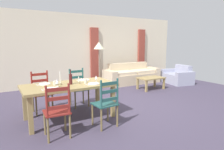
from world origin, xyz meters
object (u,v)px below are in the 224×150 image
wine_glass_near_left (57,82)px  dining_chair_near_right (106,103)px  dining_chair_far_left (42,92)px  dining_chair_far_right (78,87)px  wine_bottle (71,79)px  standing_lamp (99,48)px  armchair_upholstered (178,77)px  coffee_cup_primary (85,81)px  dining_chair_near_left (57,111)px  coffee_cup_secondary (55,83)px  wine_glass_near_right (96,78)px  dining_table (69,88)px  couch (131,76)px  coffee_table (151,79)px

wine_glass_near_left → dining_chair_near_right: bearing=-41.4°
dining_chair_far_left → dining_chair_far_right: size_ratio=1.00×
wine_bottle → standing_lamp: size_ratio=0.19×
armchair_upholstered → coffee_cup_primary: bearing=-162.4°
dining_chair_near_left → dining_chair_near_right: 0.93m
dining_chair_far_left → coffee_cup_secondary: size_ratio=10.67×
wine_glass_near_right → coffee_cup_primary: bearing=169.4°
dining_chair_near_right → dining_chair_near_left: bearing=178.3°
dining_table → couch: (3.36, 2.37, -0.37)m
wine_glass_near_left → standing_lamp: standing_lamp is taller
couch → standing_lamp: (-1.35, 0.18, 1.12)m
dining_table → standing_lamp: 3.34m
dining_chair_far_right → coffee_cup_primary: (-0.14, -0.81, 0.32)m
dining_table → coffee_cup_secondary: 0.32m
dining_chair_far_right → coffee_table: bearing=8.6°
dining_chair_near_right → couch: dining_chair_near_right is taller
dining_chair_near_left → wine_glass_near_right: size_ratio=5.96×
armchair_upholstered → dining_chair_far_left: bearing=-173.0°
coffee_cup_secondary → couch: 4.35m
dining_table → coffee_table: (3.32, 1.15, -0.31)m
wine_bottle → armchair_upholstered: wine_bottle is taller
dining_chair_far_right → armchair_upholstered: size_ratio=0.74×
coffee_table → coffee_cup_secondary: bearing=-163.0°
dining_chair_far_left → wine_bottle: 0.96m
dining_chair_near_left → dining_chair_near_right: bearing=-1.7°
dining_chair_far_left → couch: (3.80, 1.65, -0.19)m
dining_chair_near_left → dining_chair_far_left: (0.04, 1.49, 0.00)m
dining_chair_far_right → wine_glass_near_right: size_ratio=5.96×
wine_bottle → wine_glass_near_right: size_ratio=1.96×
dining_table → dining_chair_near_left: (-0.48, -0.76, -0.19)m
dining_chair_near_left → dining_chair_far_left: same height
coffee_table → dining_chair_near_left: bearing=-153.2°
coffee_table → wine_glass_near_left: bearing=-160.3°
dining_chair_near_right → wine_bottle: size_ratio=3.04×
wine_bottle → coffee_cup_primary: 0.32m
coffee_table → armchair_upholstered: size_ratio=0.70×
armchair_upholstered → standing_lamp: (-2.97, 1.16, 1.16)m
coffee_table → armchair_upholstered: armchair_upholstered is taller
wine_glass_near_left → armchair_upholstered: 5.52m
dining_chair_near_right → dining_chair_far_right: (0.02, 1.52, 0.00)m
coffee_cup_primary → coffee_cup_secondary: (-0.62, 0.13, 0.00)m
dining_chair_far_left → dining_chair_near_right: bearing=-59.6°
dining_chair_near_right → dining_chair_far_right: same height
coffee_cup_secondary → couch: bearing=32.4°
dining_chair_far_left → standing_lamp: 3.20m
dining_chair_far_right → armchair_upholstered: (4.50, 0.67, -0.23)m
dining_chair_near_left → dining_chair_near_right: (0.93, -0.03, 0.00)m
coffee_cup_primary → armchair_upholstered: coffee_cup_primary is taller
dining_chair_near_right → coffee_cup_primary: 0.79m
dining_chair_near_left → wine_glass_near_right: (1.05, 0.64, 0.38)m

